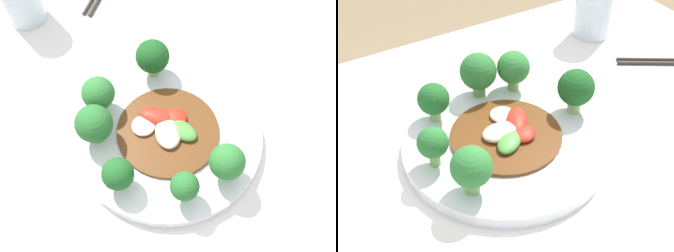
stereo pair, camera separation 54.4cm
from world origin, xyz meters
TOP-DOWN VIEW (x-y plane):
  - table at (0.00, 0.00)m, footprint 1.12×0.75m
  - plate at (-0.04, -0.03)m, footprint 0.29×0.29m
  - broccoli_east at (0.07, -0.04)m, footprint 0.04×0.04m
  - broccoli_northeast at (0.05, 0.03)m, footprint 0.05×0.05m
  - broccoli_southwest at (-0.11, -0.13)m, footprint 0.05×0.05m
  - broccoli_southeast at (0.03, -0.12)m, footprint 0.05×0.05m
  - broccoli_west at (-0.15, -0.03)m, footprint 0.05×0.05m
  - broccoli_south at (-0.05, -0.14)m, footprint 0.06×0.06m
  - stirfry_center at (-0.04, -0.03)m, footprint 0.16×0.16m

SIDE VIEW (x-z plane):
  - table at x=0.00m, z-range 0.00..0.71m
  - plate at x=-0.04m, z-range 0.71..0.73m
  - stirfry_center at x=-0.04m, z-range 0.73..0.75m
  - broccoli_southeast at x=0.03m, z-range 0.74..0.80m
  - broccoli_east at x=0.07m, z-range 0.74..0.80m
  - broccoli_southwest at x=-0.11m, z-range 0.74..0.81m
  - broccoli_northeast at x=0.05m, z-range 0.74..0.81m
  - broccoli_west at x=-0.15m, z-range 0.74..0.81m
  - broccoli_south at x=-0.05m, z-range 0.74..0.81m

